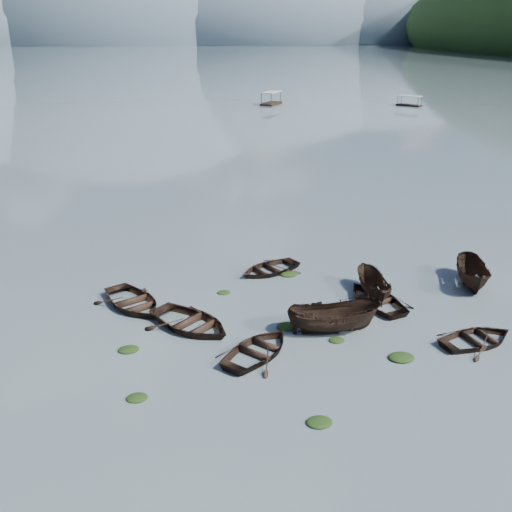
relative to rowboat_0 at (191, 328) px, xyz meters
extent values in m
plane|color=#515F65|center=(4.31, -7.24, 0.00)|extent=(2400.00, 2400.00, 0.00)
ellipsoid|color=#475666|center=(-55.69, 892.76, 0.00)|extent=(520.00, 520.00, 340.00)
ellipsoid|color=#475666|center=(144.31, 892.76, 0.00)|extent=(520.00, 520.00, 260.00)
ellipsoid|color=#475666|center=(324.31, 892.76, 0.00)|extent=(520.00, 520.00, 220.00)
imported|color=black|center=(0.00, 0.00, 0.00)|extent=(6.08, 6.20, 1.05)
imported|color=black|center=(3.12, -3.27, 0.00)|extent=(5.41, 5.37, 0.92)
imported|color=black|center=(7.39, -1.62, 0.00)|extent=(5.05, 2.06, 1.92)
imported|color=black|center=(10.81, 1.21, 0.00)|extent=(4.35, 5.25, 0.94)
imported|color=black|center=(14.29, -3.97, 0.00)|extent=(4.71, 3.82, 0.86)
imported|color=black|center=(17.60, 2.67, 0.00)|extent=(3.21, 5.03, 1.82)
imported|color=black|center=(-3.15, 3.11, 0.00)|extent=(5.43, 5.99, 1.02)
imported|color=black|center=(5.54, 6.79, 0.00)|extent=(5.23, 4.69, 0.89)
imported|color=black|center=(11.01, 2.38, 0.00)|extent=(1.58, 3.99, 1.53)
ellipsoid|color=black|center=(-2.66, -5.97, 0.00)|extent=(0.95, 0.77, 0.21)
ellipsoid|color=black|center=(5.08, -0.81, 0.00)|extent=(1.12, 0.90, 0.25)
ellipsoid|color=black|center=(4.67, -8.86, 0.00)|extent=(1.08, 0.87, 0.23)
ellipsoid|color=black|center=(7.29, -2.59, 0.00)|extent=(0.83, 0.70, 0.18)
ellipsoid|color=black|center=(9.89, -4.76, 0.00)|extent=(1.28, 1.02, 0.26)
ellipsoid|color=black|center=(-3.19, -1.83, 0.00)|extent=(1.04, 0.84, 0.22)
ellipsoid|color=black|center=(2.21, 4.06, 0.00)|extent=(0.82, 0.69, 0.17)
ellipsoid|color=black|center=(6.68, 6.10, 0.00)|extent=(1.20, 0.96, 0.26)
camera|label=1|loc=(-0.93, -27.13, 14.75)|focal=40.00mm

